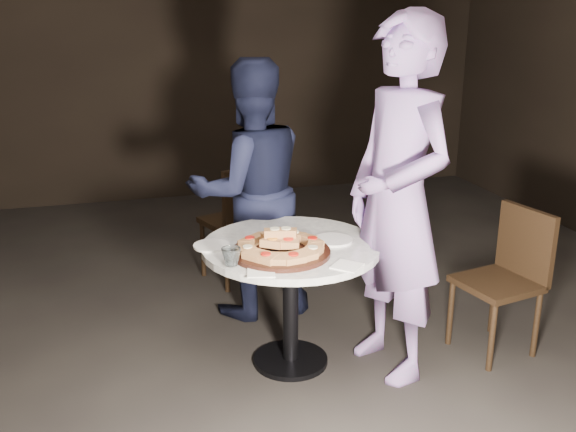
{
  "coord_description": "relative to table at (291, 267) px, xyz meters",
  "views": [
    {
      "loc": [
        -0.71,
        -2.74,
        1.78
      ],
      "look_at": [
        0.11,
        0.19,
        0.8
      ],
      "focal_mm": 40.0,
      "sensor_mm": 36.0,
      "label": 1
    }
  ],
  "objects": [
    {
      "name": "chair_right",
      "position": [
        1.17,
        -0.15,
        -0.09
      ],
      "size": [
        0.45,
        0.44,
        0.79
      ],
      "rotation": [
        0.0,
        0.0,
        -1.37
      ],
      "color": "black",
      "rests_on": "ground"
    },
    {
      "name": "floor",
      "position": [
        -0.11,
        -0.14,
        -0.54
      ],
      "size": [
        7.0,
        7.0,
        0.0
      ],
      "primitive_type": "plane",
      "color": "black",
      "rests_on": "ground"
    },
    {
      "name": "plate_right",
      "position": [
        0.22,
        -0.02,
        0.13
      ],
      "size": [
        0.26,
        0.26,
        0.01
      ],
      "primitive_type": "cylinder",
      "rotation": [
        0.0,
        0.0,
        -0.42
      ],
      "color": "white",
      "rests_on": "table"
    },
    {
      "name": "serving_board",
      "position": [
        -0.09,
        -0.12,
        0.13
      ],
      "size": [
        0.6,
        0.6,
        0.02
      ],
      "primitive_type": "cylinder",
      "rotation": [
        0.0,
        0.0,
        -0.31
      ],
      "color": "black",
      "rests_on": "table"
    },
    {
      "name": "napkin_far",
      "position": [
        0.17,
        -0.36,
        0.13
      ],
      "size": [
        0.17,
        0.17,
        0.01
      ],
      "primitive_type": "cube",
      "rotation": [
        0.0,
        0.0,
        -0.77
      ],
      "color": "white",
      "rests_on": "table"
    },
    {
      "name": "focaccia_pile",
      "position": [
        -0.09,
        -0.12,
        0.18
      ],
      "size": [
        0.42,
        0.42,
        0.11
      ],
      "rotation": [
        0.0,
        0.0,
        0.1
      ],
      "color": "#AF7544",
      "rests_on": "serving_board"
    },
    {
      "name": "chair_far",
      "position": [
        -0.03,
        1.1,
        -0.07
      ],
      "size": [
        0.5,
        0.51,
        0.83
      ],
      "rotation": [
        0.0,
        0.0,
        3.49
      ],
      "color": "black",
      "rests_on": "ground"
    },
    {
      "name": "plate_left",
      "position": [
        -0.39,
        0.07,
        0.13
      ],
      "size": [
        0.2,
        0.2,
        0.01
      ],
      "primitive_type": "cylinder",
      "rotation": [
        0.0,
        0.0,
        0.11
      ],
      "color": "white",
      "rests_on": "table"
    },
    {
      "name": "table",
      "position": [
        0.0,
        0.0,
        0.0
      ],
      "size": [
        1.06,
        1.06,
        0.67
      ],
      "rotation": [
        0.0,
        0.0,
        -0.21
      ],
      "color": "black",
      "rests_on": "ground"
    },
    {
      "name": "diner_teal",
      "position": [
        0.49,
        -0.17,
        0.35
      ],
      "size": [
        0.56,
        0.73,
        1.79
      ],
      "primitive_type": "imported",
      "rotation": [
        0.0,
        0.0,
        -1.35
      ],
      "color": "#7A619D",
      "rests_on": "ground"
    },
    {
      "name": "water_glass",
      "position": [
        -0.34,
        -0.2,
        0.17
      ],
      "size": [
        0.12,
        0.12,
        0.08
      ],
      "primitive_type": "imported",
      "rotation": [
        0.0,
        0.0,
        -0.41
      ],
      "color": "silver",
      "rests_on": "table"
    },
    {
      "name": "diner_navy",
      "position": [
        -0.06,
        0.67,
        0.22
      ],
      "size": [
        0.8,
        0.65,
        1.53
      ],
      "primitive_type": "imported",
      "rotation": [
        0.0,
        0.0,
        3.23
      ],
      "color": "black",
      "rests_on": "ground"
    },
    {
      "name": "napkin_near",
      "position": [
        -0.23,
        -0.32,
        0.13
      ],
      "size": [
        0.15,
        0.15,
        0.01
      ],
      "primitive_type": "cube",
      "rotation": [
        0.0,
        0.0,
        -0.23
      ],
      "color": "white",
      "rests_on": "table"
    }
  ]
}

